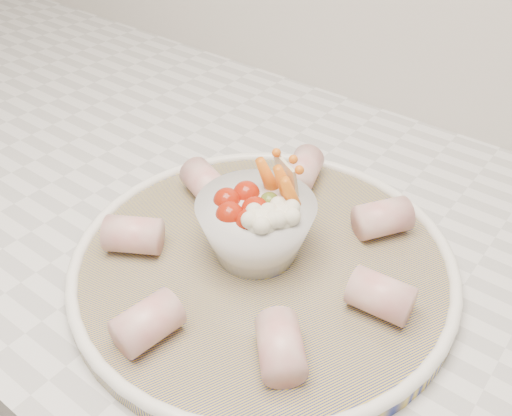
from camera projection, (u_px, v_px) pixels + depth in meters
The scene contains 3 objects.
serving_platter at pixel (263, 262), 0.55m from camera, with size 0.49×0.49×0.02m.
veggie_bowl at pixel (257, 224), 0.54m from camera, with size 0.11×0.11×0.10m.
cured_meat_rolls at pixel (263, 245), 0.54m from camera, with size 0.29×0.32×0.04m.
Camera 1 is at (0.19, 1.06, 1.32)m, focal length 40.00 mm.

